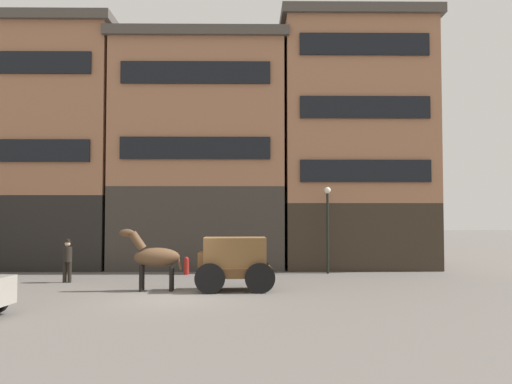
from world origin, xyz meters
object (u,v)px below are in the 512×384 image
Objects in this scene: cargo_wagon at (233,260)px; fire_hydrant_curbside at (186,265)px; streetlamp_curbside at (328,217)px; pedestrian_officer at (67,259)px; draft_horse at (154,257)px.

cargo_wagon reaches higher than fire_hydrant_curbside.
streetlamp_curbside is 4.96× the size of fire_hydrant_curbside.
pedestrian_officer is 0.44× the size of streetlamp_curbside.
fire_hydrant_curbside is (4.62, 2.51, -0.55)m from pedestrian_officer.
streetlamp_curbside is at bearing 34.45° from draft_horse.
cargo_wagon is 3.57× the size of fire_hydrant_curbside.
draft_horse is at bearing -145.55° from streetlamp_curbside.
draft_horse is at bearing -179.96° from cargo_wagon.
streetlamp_curbside is 7.05m from fire_hydrant_curbside.
fire_hydrant_curbside is (0.59, 4.67, -0.84)m from draft_horse.
streetlamp_curbside is (4.31, 4.98, 1.52)m from cargo_wagon.
cargo_wagon is 0.72× the size of streetlamp_curbside.
cargo_wagon is 1.26× the size of draft_horse.
pedestrian_officer reaches higher than fire_hydrant_curbside.
streetlamp_curbside is (11.29, 2.82, 1.69)m from pedestrian_officer.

